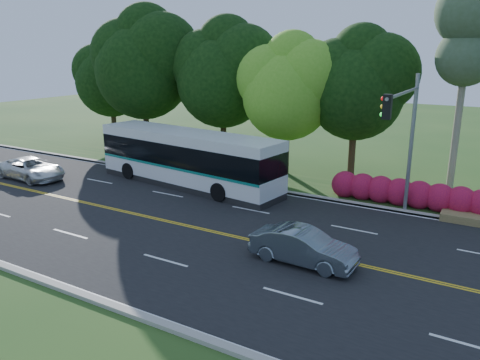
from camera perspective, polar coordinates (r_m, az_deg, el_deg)
The scene contains 12 objects.
ground at distance 21.40m, azimuth -2.10°, elevation -6.62°, with size 120.00×120.00×0.00m, color #1E4617.
road at distance 21.40m, azimuth -2.10°, elevation -6.59°, with size 60.00×14.00×0.02m, color black.
curb_north at distance 27.33m, azimuth 5.93°, elevation -1.53°, with size 60.00×0.30×0.15m, color #A39D93.
curb_south at distance 16.40m, azimuth -16.00°, elevation -14.33°, with size 60.00×0.30×0.15m, color #A39D93.
grass_verge at distance 28.96m, azimuth 7.45°, elevation -0.64°, with size 60.00×4.00×0.10m, color #1E4617.
lane_markings at distance 21.44m, azimuth -2.32°, elevation -6.51°, with size 57.60×13.82×0.00m.
tree_row at distance 32.91m, azimuth 1.57°, elevation 13.24°, with size 44.70×9.10×13.84m.
bougainvillea_hedge at distance 26.16m, azimuth 21.38°, elevation -1.87°, with size 9.50×2.25×1.50m.
traffic_signal at distance 22.76m, azimuth 19.50°, elevation 6.08°, with size 0.42×6.10×7.00m.
transit_bus at distance 28.64m, azimuth -6.44°, elevation 2.55°, with size 12.94×4.36×3.32m.
sedan at distance 18.52m, azimuth 7.71°, elevation -8.04°, with size 1.46×4.19×1.38m, color slate.
suv at distance 32.97m, azimuth -24.09°, elevation 1.28°, with size 2.26×4.89×1.36m, color silver.
Camera 1 is at (10.64, -16.71, 8.10)m, focal length 35.00 mm.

